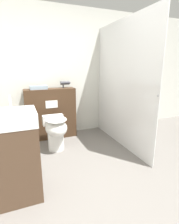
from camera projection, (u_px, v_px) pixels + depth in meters
ground_plane at (126, 194)px, 1.95m from camera, size 12.00×12.00×0.00m
wall_back at (70, 73)px, 3.57m from camera, size 8.00×0.06×2.50m
partition_panel at (51, 114)px, 3.42m from camera, size 0.95×0.28×0.98m
shower_glass at (122, 86)px, 3.00m from camera, size 0.04×1.82×2.13m
toilet at (56, 130)px, 2.90m from camera, size 0.36×0.57×0.58m
sink_vanity at (16, 155)px, 1.83m from camera, size 0.47×0.45×1.10m
hair_drier at (65, 83)px, 3.40m from camera, size 0.21×0.07×0.13m
folded_towel at (39, 87)px, 3.19m from camera, size 0.31×0.15×0.07m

